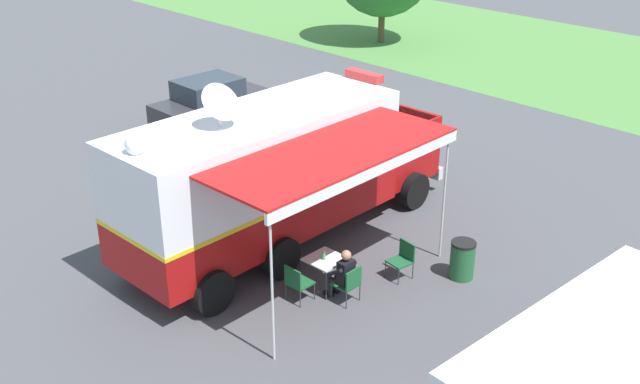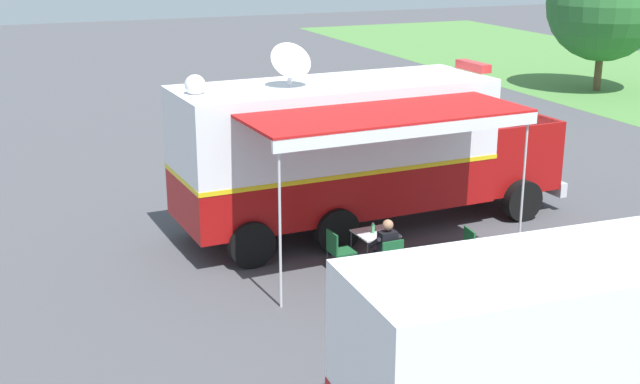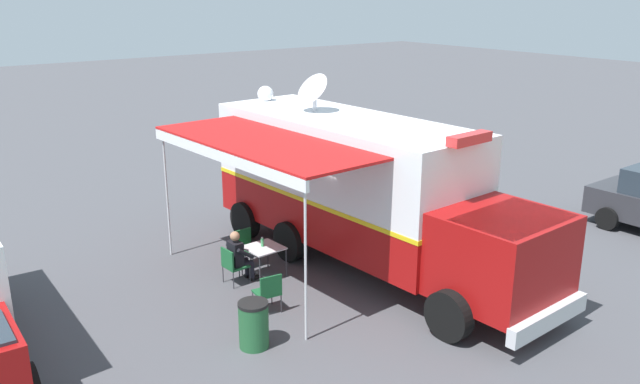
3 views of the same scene
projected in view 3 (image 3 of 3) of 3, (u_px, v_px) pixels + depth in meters
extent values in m
plane|color=#47474C|center=(342.00, 254.00, 16.61)|extent=(100.00, 100.00, 0.00)
cube|color=silver|center=(448.00, 254.00, 16.62)|extent=(0.36, 4.80, 0.01)
cube|color=#9E0F0F|center=(343.00, 211.00, 16.27)|extent=(2.86, 7.32, 1.10)
cube|color=white|center=(343.00, 156.00, 15.85)|extent=(2.86, 7.32, 1.70)
cube|color=yellow|center=(343.00, 190.00, 16.11)|extent=(2.88, 7.34, 0.10)
cube|color=#9E0F0F|center=(501.00, 256.00, 12.77)|extent=(2.40, 2.21, 1.70)
cube|color=#28333D|center=(512.00, 235.00, 12.47)|extent=(2.22, 1.58, 0.70)
cube|color=silver|center=(548.00, 319.00, 12.21)|extent=(2.38, 0.32, 0.36)
cylinder|color=black|center=(525.00, 280.00, 13.96)|extent=(0.35, 1.01, 1.00)
cylinder|color=black|center=(449.00, 316.00, 12.43)|extent=(0.35, 1.01, 1.00)
cylinder|color=black|center=(364.00, 219.00, 17.62)|extent=(0.35, 1.01, 1.00)
cylinder|color=black|center=(290.00, 241.00, 16.10)|extent=(0.35, 1.01, 1.00)
cylinder|color=black|center=(317.00, 202.00, 19.08)|extent=(0.35, 1.01, 1.00)
cylinder|color=black|center=(245.00, 220.00, 17.55)|extent=(0.35, 1.01, 1.00)
cube|color=white|center=(344.00, 120.00, 15.59)|extent=(2.86, 7.32, 0.10)
cube|color=red|center=(469.00, 139.00, 12.82)|extent=(1.11, 0.33, 0.20)
cylinder|color=silver|center=(315.00, 102.00, 16.30)|extent=(0.10, 0.10, 0.45)
cone|color=silver|center=(310.00, 86.00, 16.09)|extent=(0.76, 0.93, 0.81)
sphere|color=white|center=(265.00, 94.00, 17.87)|extent=(0.44, 0.44, 0.44)
cube|color=red|center=(263.00, 142.00, 14.21)|extent=(2.49, 5.86, 0.06)
cube|color=white|center=(221.00, 156.00, 13.60)|extent=(0.37, 5.76, 0.24)
cylinder|color=silver|center=(306.00, 261.00, 12.08)|extent=(0.05, 0.05, 3.25)
cylinder|color=silver|center=(167.00, 193.00, 16.09)|extent=(0.05, 0.05, 3.25)
cube|color=silver|center=(264.00, 248.00, 15.12)|extent=(0.84, 0.84, 0.03)
cylinder|color=#333338|center=(286.00, 263.00, 15.18)|extent=(0.03, 0.03, 0.70)
cylinder|color=#333338|center=(260.00, 272.00, 14.73)|extent=(0.03, 0.03, 0.70)
cylinder|color=#333338|center=(268.00, 254.00, 15.72)|extent=(0.03, 0.03, 0.70)
cylinder|color=#333338|center=(242.00, 261.00, 15.27)|extent=(0.03, 0.03, 0.70)
cylinder|color=#3F9959|center=(262.00, 242.00, 15.12)|extent=(0.07, 0.07, 0.20)
cylinder|color=white|center=(262.00, 238.00, 15.09)|extent=(0.04, 0.04, 0.02)
cube|color=#19562D|center=(236.00, 266.00, 14.86)|extent=(0.50, 0.50, 0.04)
cube|color=#19562D|center=(227.00, 259.00, 14.65)|extent=(0.06, 0.48, 0.44)
cylinder|color=#333338|center=(239.00, 269.00, 15.21)|extent=(0.02, 0.02, 0.42)
cylinder|color=#333338|center=(250.00, 275.00, 14.89)|extent=(0.02, 0.02, 0.42)
cylinder|color=#333338|center=(223.00, 274.00, 14.95)|extent=(0.02, 0.02, 0.42)
cylinder|color=#333338|center=(233.00, 280.00, 14.62)|extent=(0.02, 0.02, 0.42)
cube|color=#19562D|center=(248.00, 249.00, 15.79)|extent=(0.50, 0.50, 0.04)
cube|color=#19562D|center=(242.00, 238.00, 15.88)|extent=(0.48, 0.06, 0.44)
cylinder|color=#333338|center=(261.00, 258.00, 15.82)|extent=(0.02, 0.02, 0.42)
cylinder|color=#333338|center=(245.00, 263.00, 15.55)|extent=(0.02, 0.02, 0.42)
cylinder|color=#333338|center=(250.00, 253.00, 16.15)|extent=(0.02, 0.02, 0.42)
cylinder|color=#333338|center=(235.00, 257.00, 15.88)|extent=(0.02, 0.02, 0.42)
cube|color=#19562D|center=(267.00, 292.00, 13.56)|extent=(0.53, 0.53, 0.04)
cube|color=#19562D|center=(271.00, 286.00, 13.31)|extent=(0.48, 0.09, 0.44)
cylinder|color=#333338|center=(253.00, 300.00, 13.70)|extent=(0.02, 0.02, 0.42)
cylinder|color=#333338|center=(272.00, 295.00, 13.91)|extent=(0.02, 0.02, 0.42)
cylinder|color=#333338|center=(262.00, 308.00, 13.34)|extent=(0.02, 0.02, 0.42)
cylinder|color=#333338|center=(281.00, 303.00, 13.55)|extent=(0.02, 0.02, 0.42)
cube|color=black|center=(236.00, 254.00, 14.77)|extent=(0.26, 0.37, 0.56)
sphere|color=#A37556|center=(235.00, 236.00, 14.64)|extent=(0.22, 0.22, 0.22)
cylinder|color=black|center=(234.00, 248.00, 15.00)|extent=(0.43, 0.11, 0.34)
cylinder|color=black|center=(246.00, 254.00, 14.66)|extent=(0.43, 0.11, 0.34)
cylinder|color=black|center=(240.00, 262.00, 15.03)|extent=(0.39, 0.15, 0.13)
cylinder|color=black|center=(247.00, 269.00, 15.21)|extent=(0.11, 0.11, 0.42)
cube|color=black|center=(250.00, 275.00, 15.30)|extent=(0.24, 0.11, 0.07)
cylinder|color=black|center=(245.00, 264.00, 14.89)|extent=(0.39, 0.15, 0.13)
cylinder|color=black|center=(252.00, 272.00, 15.07)|extent=(0.11, 0.11, 0.42)
cube|color=black|center=(254.00, 278.00, 15.15)|extent=(0.24, 0.11, 0.07)
cylinder|color=#235B33|center=(254.00, 326.00, 12.20)|extent=(0.56, 0.56, 0.85)
cylinder|color=black|center=(253.00, 304.00, 12.07)|extent=(0.57, 0.57, 0.06)
cylinder|color=black|center=(640.00, 206.00, 19.28)|extent=(0.23, 0.64, 0.64)
cylinder|color=black|center=(608.00, 218.00, 18.21)|extent=(0.23, 0.64, 0.64)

